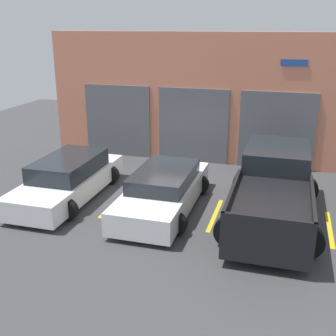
# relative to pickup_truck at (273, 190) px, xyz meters

# --- Properties ---
(ground_plane) EXTENTS (28.00, 28.00, 0.00)m
(ground_plane) POSITION_rel_pickup_truck_xyz_m (-3.07, 1.43, -0.84)
(ground_plane) COLOR #3D3D3F
(shophouse_building) EXTENTS (12.05, 0.68, 4.88)m
(shophouse_building) POSITION_rel_pickup_truck_xyz_m (-3.08, 4.71, 1.55)
(shophouse_building) COLOR #D17A5B
(shophouse_building) RESTS_ON ground
(pickup_truck) EXTENTS (2.56, 5.39, 1.75)m
(pickup_truck) POSITION_rel_pickup_truck_xyz_m (0.00, 0.00, 0.00)
(pickup_truck) COLOR black
(pickup_truck) RESTS_ON ground
(sedan_white) EXTENTS (2.13, 4.65, 1.18)m
(sedan_white) POSITION_rel_pickup_truck_xyz_m (-3.07, -0.24, -0.27)
(sedan_white) COLOR white
(sedan_white) RESTS_ON ground
(sedan_side) EXTENTS (2.12, 4.72, 1.28)m
(sedan_side) POSITION_rel_pickup_truck_xyz_m (-6.14, -0.24, -0.24)
(sedan_side) COLOR white
(sedan_side) RESTS_ON ground
(parking_stripe_far_left) EXTENTS (0.12, 2.20, 0.01)m
(parking_stripe_far_left) POSITION_rel_pickup_truck_xyz_m (-7.68, -0.27, -0.83)
(parking_stripe_far_left) COLOR gold
(parking_stripe_far_left) RESTS_ON ground
(parking_stripe_left) EXTENTS (0.12, 2.20, 0.01)m
(parking_stripe_left) POSITION_rel_pickup_truck_xyz_m (-4.61, -0.27, -0.83)
(parking_stripe_left) COLOR gold
(parking_stripe_left) RESTS_ON ground
(parking_stripe_centre) EXTENTS (0.12, 2.20, 0.01)m
(parking_stripe_centre) POSITION_rel_pickup_truck_xyz_m (-1.54, -0.27, -0.83)
(parking_stripe_centre) COLOR gold
(parking_stripe_centre) RESTS_ON ground
(parking_stripe_right) EXTENTS (0.12, 2.20, 0.01)m
(parking_stripe_right) POSITION_rel_pickup_truck_xyz_m (1.54, -0.27, -0.83)
(parking_stripe_right) COLOR gold
(parking_stripe_right) RESTS_ON ground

